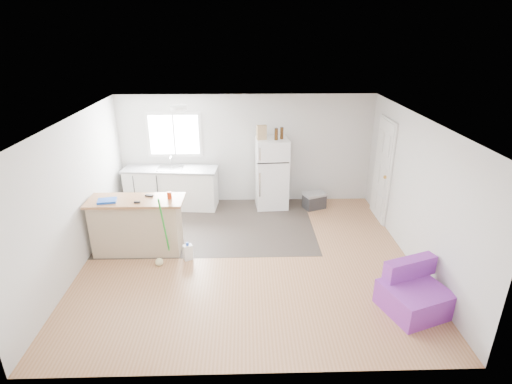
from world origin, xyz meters
TOP-DOWN VIEW (x-y plane):
  - room at (0.00, 0.00)m, footprint 5.51×5.01m
  - vinyl_zone at (-0.73, 1.25)m, footprint 4.05×2.50m
  - window at (-1.55, 2.49)m, footprint 1.18×0.06m
  - interior_door at (2.72, 1.55)m, footprint 0.11×0.92m
  - ceiling_fixture at (-1.20, 1.20)m, footprint 0.30×0.30m
  - kitchen_cabinets at (-1.64, 2.19)m, footprint 2.05×0.80m
  - peninsula at (-1.92, 0.29)m, footprint 1.62×0.63m
  - refrigerator at (0.54, 2.17)m, footprint 0.71×0.68m
  - cooler at (1.47, 2.02)m, footprint 0.56×0.47m
  - purple_seat at (2.30, -1.40)m, footprint 1.01×1.00m
  - cleaner_jug at (-1.02, -0.03)m, footprint 0.18×0.16m
  - mop at (-1.45, -0.16)m, footprint 0.22×0.35m
  - red_cup at (-1.32, 0.31)m, footprint 0.10×0.10m
  - blue_tray at (-2.34, 0.21)m, footprint 0.34×0.27m
  - tool_a at (-1.69, 0.41)m, footprint 0.15×0.10m
  - tool_b at (-1.83, 0.14)m, footprint 0.10×0.04m
  - cardboard_box at (0.31, 2.11)m, footprint 0.22×0.14m
  - bottle_left at (0.61, 2.07)m, footprint 0.08×0.08m
  - bottle_right at (0.73, 2.15)m, footprint 0.09×0.09m

SIDE VIEW (x-z plane):
  - vinyl_zone at x=-0.73m, z-range 0.00..0.00m
  - cleaner_jug at x=-1.02m, z-range -0.02..0.31m
  - cooler at x=1.47m, z-range 0.00..0.36m
  - mop at x=-1.45m, z-range -0.38..0.85m
  - purple_seat at x=2.30m, z-range -0.09..0.57m
  - kitchen_cabinets at x=-1.64m, z-range -0.13..1.04m
  - peninsula at x=-1.92m, z-range 0.01..1.00m
  - refrigerator at x=0.54m, z-range 0.00..1.53m
  - tool_b at x=-1.83m, z-range 0.99..1.02m
  - tool_a at x=-1.69m, z-range 0.99..1.02m
  - blue_tray at x=-2.34m, z-range 0.99..1.03m
  - interior_door at x=2.72m, z-range -0.03..2.07m
  - red_cup at x=-1.32m, z-range 0.99..1.11m
  - room at x=0.00m, z-range -0.01..2.41m
  - window at x=-1.55m, z-range 1.06..2.04m
  - bottle_left at x=0.61m, z-range 1.53..1.78m
  - bottle_right at x=0.73m, z-range 1.53..1.78m
  - cardboard_box at x=0.31m, z-range 1.53..1.83m
  - ceiling_fixture at x=-1.20m, z-range 2.32..2.40m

